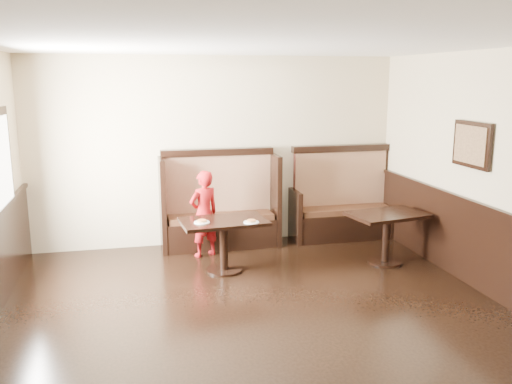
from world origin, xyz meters
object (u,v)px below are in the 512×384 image
object	(u,v)px
child	(204,214)
table_neighbor	(387,226)
table_main	(224,232)
booth_neighbor	(342,207)
booth_main	(220,211)

from	to	relation	value
child	table_neighbor	bearing A→B (deg)	136.53
table_neighbor	child	distance (m)	2.52
child	table_main	bearing A→B (deg)	79.65
booth_neighbor	table_neighbor	size ratio (longest dim) A/B	1.50
table_neighbor	booth_main	bearing A→B (deg)	138.19
booth_neighbor	child	bearing A→B (deg)	-169.10
booth_main	table_main	bearing A→B (deg)	-96.70
table_main	child	world-z (taller)	child
child	booth_neighbor	bearing A→B (deg)	167.31
table_main	booth_neighbor	bearing A→B (deg)	23.23
booth_neighbor	child	size ratio (longest dim) A/B	1.35
table_neighbor	child	size ratio (longest dim) A/B	0.90
booth_main	booth_neighbor	distance (m)	1.95
booth_main	table_neighbor	bearing A→B (deg)	-31.86
table_neighbor	table_main	bearing A→B (deg)	165.60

